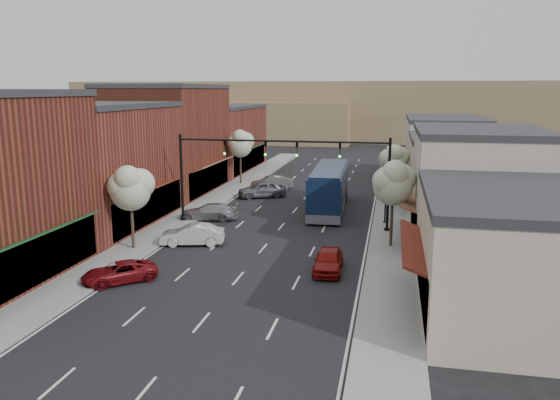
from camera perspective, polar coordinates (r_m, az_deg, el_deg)
The scene contains 29 objects.
ground at distance 34.56m, azimuth -2.56°, elevation -6.02°, with size 160.00×160.00×0.00m, color black.
sidewalk_left at distance 54.08m, azimuth -6.37°, elevation 0.41°, with size 2.80×73.00×0.15m, color gray.
sidewalk_right at distance 51.47m, azimuth 11.71°, elevation -0.33°, with size 2.80×73.00×0.15m, color gray.
curb_left at distance 53.67m, azimuth -4.95°, elevation 0.35°, with size 0.25×73.00×0.17m, color gray.
curb_right at distance 51.49m, azimuth 10.15°, elevation -0.26°, with size 0.25×73.00×0.17m, color gray.
bldg_left_midnear at distance 44.43m, azimuth -18.74°, elevation 3.46°, with size 10.14×14.10×9.40m.
bldg_left_midfar at distance 56.79m, azimuth -11.67°, elevation 6.20°, with size 10.14×14.10×10.90m.
bldg_left_far at distance 71.80m, azimuth -6.56°, elevation 6.42°, with size 10.14×18.10×8.40m.
bldg_right_near at distance 27.53m, azimuth 22.85°, elevation -5.17°, with size 9.14×12.10×5.90m.
bldg_right_midnear at distance 38.87m, azimuth 19.72°, elevation 1.21°, with size 9.14×12.10×7.90m.
bldg_right_midfar at distance 50.75m, azimuth 17.84°, elevation 2.74°, with size 9.14×12.10×6.40m.
bldg_right_far at distance 64.52m, azimuth 16.63°, elevation 5.01°, with size 9.14×16.10×7.40m.
hill_far at distance 122.29m, azimuth 7.98°, elevation 9.29°, with size 120.00×30.00×12.00m, color #7A6647.
hill_near at distance 115.01m, azimuth -5.13°, elevation 8.23°, with size 50.00×20.00×8.00m, color #7A6647.
signal_mast_right at distance 40.42m, azimuth 7.96°, elevation 3.17°, with size 8.22×0.46×7.00m.
signal_mast_left at distance 42.64m, azimuth -7.31°, elevation 3.61°, with size 8.22×0.46×7.00m.
tree_right_near at distance 36.36m, azimuth 11.81°, elevation 1.84°, with size 2.85×2.65×5.95m.
tree_right_far at distance 52.27m, azimuth 11.83°, elevation 4.20°, with size 2.85×2.65×5.43m.
tree_left_near at distance 36.39m, azimuth -15.35°, elevation 1.32°, with size 2.85×2.65×5.69m.
tree_left_far at distance 60.44m, azimuth -4.15°, elevation 5.95°, with size 2.85×2.65×6.13m.
lamp_post_near at distance 43.07m, azimuth 11.03°, elevation 1.40°, with size 0.44×0.44×4.44m.
lamp_post_far at distance 60.38m, azimuth 11.29°, elevation 4.23°, with size 0.44×0.44×4.44m.
coach_bus at distance 47.70m, azimuth 5.17°, elevation 1.26°, with size 3.19×12.49×3.79m.
red_hatchback at distance 31.86m, azimuth 5.08°, elevation -6.30°, with size 1.61×4.00×1.36m, color maroon.
parked_car_a at distance 31.35m, azimuth -16.43°, elevation -7.26°, with size 1.86×4.03×1.12m, color maroon.
parked_car_b at distance 37.54m, azimuth -9.15°, elevation -3.61°, with size 1.50×4.30×1.42m, color silver.
parked_car_c at distance 44.54m, azimuth -7.43°, elevation -1.23°, with size 1.87×4.60×1.33m, color #949498.
parked_car_d at distance 53.31m, azimuth -1.92°, elevation 1.10°, with size 1.89×4.69×1.60m, color slate.
parked_car_e at distance 57.64m, azimuth -0.86°, elevation 1.81°, with size 1.52×4.37×1.44m, color gray.
Camera 1 is at (8.19, -31.93, 10.37)m, focal length 35.00 mm.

